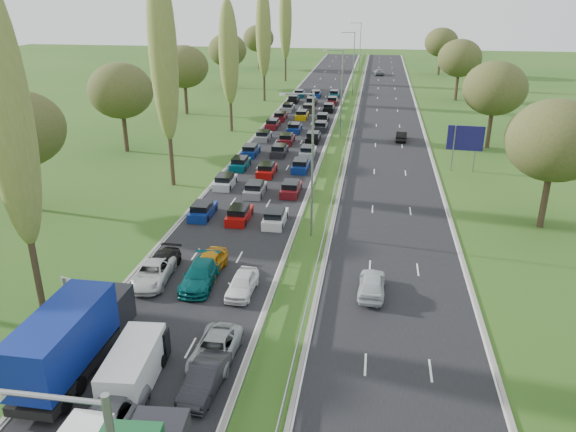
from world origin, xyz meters
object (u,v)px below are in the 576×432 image
at_px(near_car_3, 161,264).
at_px(direction_sign, 465,140).
at_px(info_sign, 71,289).
at_px(blue_lorry, 73,336).
at_px(white_van_rear, 135,364).
at_px(near_car_2, 152,273).

xyz_separation_m(near_car_3, direction_sign, (24.93, 29.20, 2.89)).
distance_m(near_car_3, info_sign, 6.84).
relative_size(near_car_3, blue_lorry, 0.48).
xyz_separation_m(near_car_3, info_sign, (-3.87, -5.60, 0.69)).
xyz_separation_m(near_car_3, white_van_rear, (3.20, -12.03, 0.41)).
distance_m(blue_lorry, info_sign, 6.87).
xyz_separation_m(blue_lorry, info_sign, (-3.47, 5.89, -0.70)).
bearing_deg(blue_lorry, white_van_rear, -8.24).
height_order(blue_lorry, white_van_rear, blue_lorry).
height_order(near_car_2, info_sign, info_sign).
bearing_deg(near_car_2, white_van_rear, -76.81).
height_order(blue_lorry, direction_sign, direction_sign).
bearing_deg(near_car_2, near_car_3, 83.80).
distance_m(white_van_rear, direction_sign, 46.68).
relative_size(blue_lorry, direction_sign, 1.82).
relative_size(white_van_rear, direction_sign, 1.02).
bearing_deg(info_sign, near_car_2, 46.58).
bearing_deg(near_car_2, blue_lorry, -96.05).
relative_size(near_car_3, white_van_rear, 0.86).
height_order(near_car_3, info_sign, info_sign).
distance_m(blue_lorry, white_van_rear, 3.76).
xyz_separation_m(near_car_2, white_van_rear, (3.25, -10.47, 0.37)).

